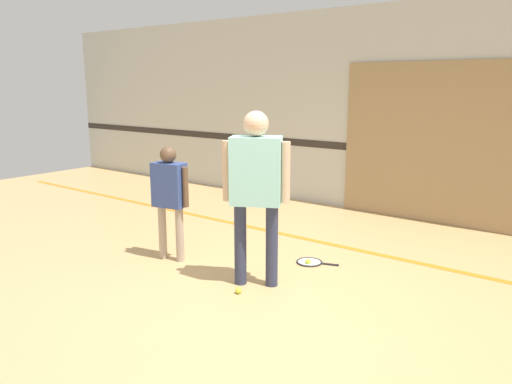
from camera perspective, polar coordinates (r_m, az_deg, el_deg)
ground_plane at (r=5.15m, az=1.42°, el=-10.86°), size 16.00×16.00×0.00m
wall_back at (r=7.88m, az=16.83°, el=8.64°), size 16.00×0.07×3.20m
wall_panel at (r=7.71m, az=19.52°, el=5.23°), size 2.73×0.05×2.35m
floor_stripe at (r=6.45m, az=9.92°, el=-6.18°), size 14.40×0.10×0.01m
person_instructor at (r=4.91m, az=0.00°, el=1.38°), size 0.60×0.48×1.77m
person_student_left at (r=5.78m, az=-9.86°, el=0.14°), size 0.50×0.27×1.34m
racket_spare_on_floor at (r=5.84m, az=6.27°, el=-7.97°), size 0.52×0.38×0.03m
tennis_ball_near_instructor at (r=5.00m, az=-2.01°, el=-11.17°), size 0.07×0.07×0.07m
tennis_ball_by_spare_racket at (r=5.78m, az=5.98°, el=-7.92°), size 0.07×0.07×0.07m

